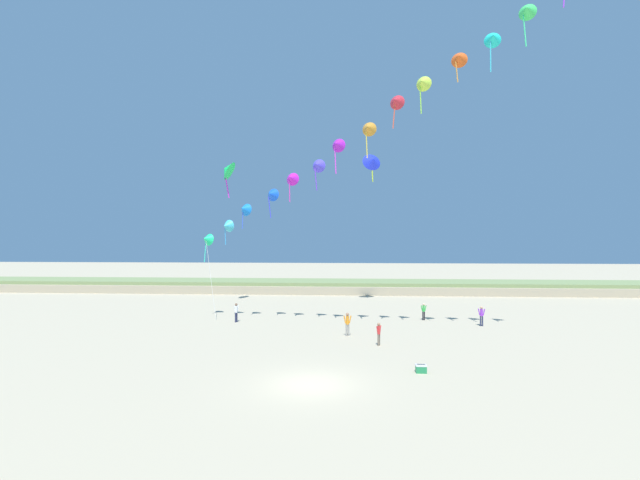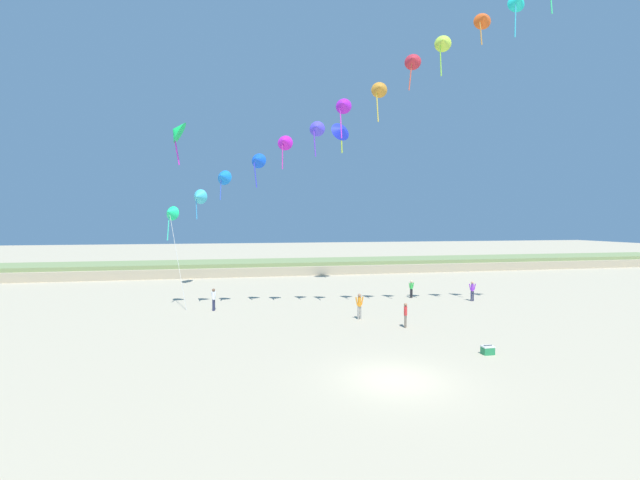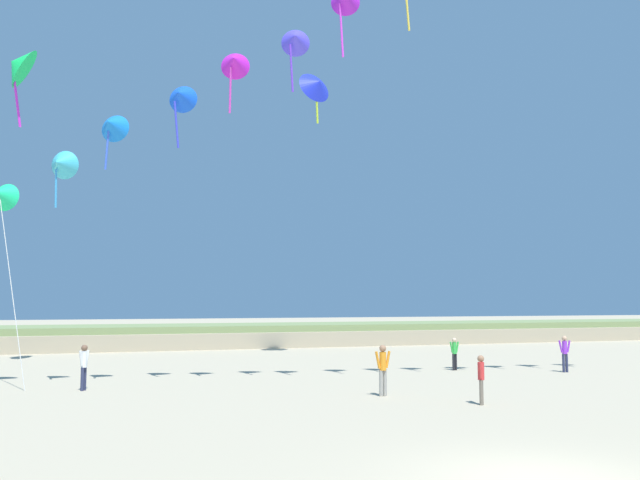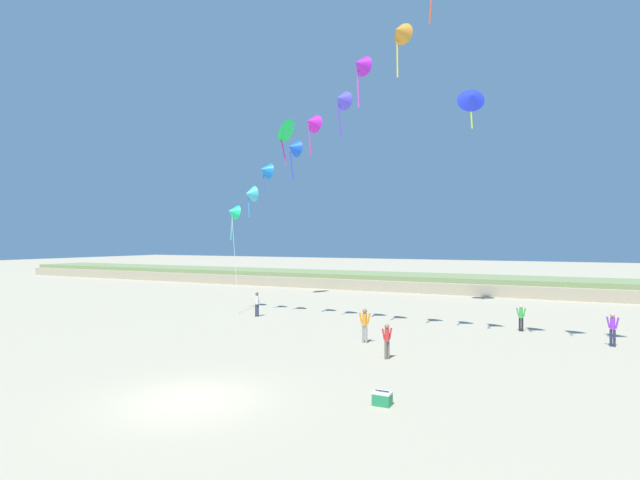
# 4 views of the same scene
# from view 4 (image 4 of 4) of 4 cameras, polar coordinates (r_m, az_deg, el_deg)

# --- Properties ---
(ground_plane) EXTENTS (240.00, 240.00, 0.00)m
(ground_plane) POSITION_cam_4_polar(r_m,az_deg,el_deg) (17.45, -14.63, -17.27)
(ground_plane) COLOR tan
(dune_ridge) EXTENTS (120.00, 8.61, 1.54)m
(dune_ridge) POSITION_cam_4_polar(r_m,az_deg,el_deg) (53.05, 14.52, -4.79)
(dune_ridge) COLOR tan
(dune_ridge) RESTS_ON ground
(person_near_left) EXTENTS (0.39, 0.52, 1.65)m
(person_near_left) POSITION_cam_4_polar(r_m,az_deg,el_deg) (34.28, -7.22, -7.09)
(person_near_left) COLOR #282D4C
(person_near_left) RESTS_ON ground
(person_near_right) EXTENTS (0.61, 0.24, 1.73)m
(person_near_right) POSITION_cam_4_polar(r_m,az_deg,el_deg) (25.53, 5.13, -9.42)
(person_near_right) COLOR gray
(person_near_right) RESTS_ON ground
(person_mid_center) EXTENTS (0.58, 0.22, 1.65)m
(person_mid_center) POSITION_cam_4_polar(r_m,az_deg,el_deg) (28.36, 30.45, -8.58)
(person_mid_center) COLOR #282D4C
(person_mid_center) RESTS_ON ground
(person_far_left) EXTENTS (0.53, 0.21, 1.52)m
(person_far_left) POSITION_cam_4_polar(r_m,az_deg,el_deg) (30.79, 21.99, -8.04)
(person_far_left) COLOR black
(person_far_left) RESTS_ON ground
(person_far_right) EXTENTS (0.39, 0.47, 1.53)m
(person_far_right) POSITION_cam_4_polar(r_m,az_deg,el_deg) (22.27, 7.66, -11.12)
(person_far_right) COLOR #726656
(person_far_right) RESTS_ON ground
(kite_banner_string) EXTENTS (27.96, 11.90, 24.05)m
(kite_banner_string) POSITION_cam_4_polar(r_m,az_deg,el_deg) (27.94, 6.93, 21.15)
(kite_banner_string) COLOR #1BDF84
(large_kite_low_lead) EXTENTS (2.32, 1.88, 3.37)m
(large_kite_low_lead) POSITION_cam_4_polar(r_m,az_deg,el_deg) (40.51, 16.90, 15.29)
(large_kite_low_lead) COLOR #202FD5
(large_kite_mid_trail) EXTENTS (1.70, 2.19, 4.22)m
(large_kite_mid_trail) POSITION_cam_4_polar(r_m,az_deg,el_deg) (45.04, -4.23, 12.49)
(large_kite_mid_trail) COLOR #14DF56
(beach_cooler) EXTENTS (0.58, 0.41, 0.46)m
(beach_cooler) POSITION_cam_4_polar(r_m,az_deg,el_deg) (16.49, 7.13, -17.53)
(beach_cooler) COLOR #23844C
(beach_cooler) RESTS_ON ground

